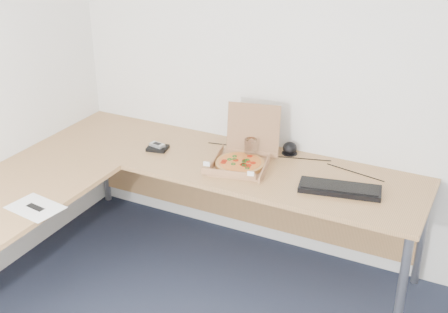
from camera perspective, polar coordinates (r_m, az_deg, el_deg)
The scene contains 10 objects.
room_shell at distance 2.20m, azimuth -4.54°, elevation -4.85°, with size 3.50×3.50×2.50m, color white, non-canonical shape.
desk at distance 3.57m, azimuth -7.59°, elevation -2.46°, with size 2.50×2.20×0.73m.
pizza_box at distance 3.66m, azimuth 1.68°, elevation -0.32°, with size 0.33×0.39×0.34m.
drinking_glass at distance 3.74m, azimuth 2.55°, elevation 0.71°, with size 0.08×0.08×0.13m, color white.
keyboard at distance 3.44m, azimuth 11.02°, elevation -3.06°, with size 0.46×0.16×0.03m, color black.
wallet at distance 3.91m, azimuth -6.37°, elevation 0.81°, with size 0.13×0.11×0.02m, color black.
phone at distance 3.91m, azimuth -6.42°, elevation 1.11°, with size 0.10×0.05×0.02m, color #B2B5BA.
paper_sheet at distance 3.38m, azimuth -17.60°, elevation -4.67°, with size 0.29×0.20×0.00m, color white.
dome_speaker at distance 3.84m, azimuth 6.31°, elevation 0.86°, with size 0.10×0.10×0.09m, color black.
cable_bundle at distance 3.80m, azimuth 6.28°, elevation -0.10°, with size 0.57×0.04×0.01m, color black, non-canonical shape.
Camera 1 is at (1.01, -1.61, 2.35)m, focal length 47.79 mm.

